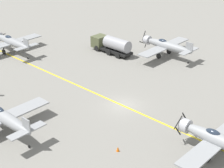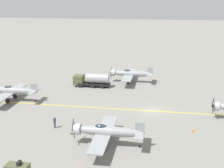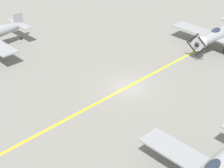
# 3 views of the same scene
# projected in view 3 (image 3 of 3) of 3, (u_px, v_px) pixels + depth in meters

# --- Properties ---
(ground_plane) EXTENTS (400.00, 400.00, 0.00)m
(ground_plane) POSITION_uv_depth(u_px,v_px,m) (128.00, 87.00, 38.81)
(ground_plane) COLOR gray
(taxiway_stripe) EXTENTS (0.30, 160.00, 0.01)m
(taxiway_stripe) POSITION_uv_depth(u_px,v_px,m) (128.00, 87.00, 38.81)
(taxiway_stripe) COLOR yellow
(taxiway_stripe) RESTS_ON ground
(airplane_mid_left) EXTENTS (12.00, 9.98, 3.65)m
(airplane_mid_left) POSITION_uv_depth(u_px,v_px,m) (217.00, 168.00, 25.83)
(airplane_mid_left) COLOR gray
(airplane_mid_left) RESTS_ON ground
(airplane_near_center) EXTENTS (12.00, 9.98, 3.65)m
(airplane_near_center) POSITION_uv_depth(u_px,v_px,m) (218.00, 34.00, 45.51)
(airplane_near_center) COLOR #939698
(airplane_near_center) RESTS_ON ground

